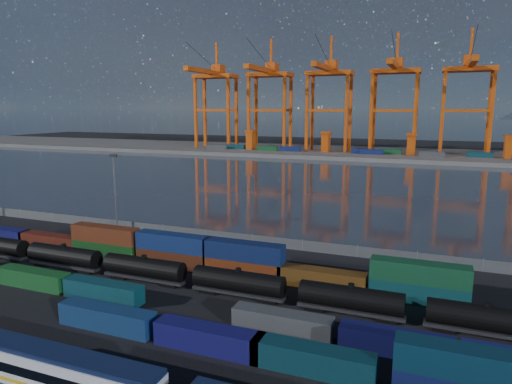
% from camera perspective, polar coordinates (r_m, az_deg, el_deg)
% --- Properties ---
extents(ground, '(700.00, 700.00, 0.00)m').
position_cam_1_polar(ground, '(64.77, -10.01, -13.29)').
color(ground, black).
rests_on(ground, ground).
extents(harbor_water, '(700.00, 700.00, 0.00)m').
position_cam_1_polar(harbor_water, '(160.58, 9.83, 1.01)').
color(harbor_water, '#2E3643').
rests_on(harbor_water, ground).
extents(far_quay, '(700.00, 70.00, 2.00)m').
position_cam_1_polar(far_quay, '(263.40, 14.51, 4.68)').
color(far_quay, '#514F4C').
rests_on(far_quay, ground).
extents(distant_mountains, '(2470.00, 1100.00, 520.00)m').
position_cam_1_polar(distant_mountains, '(1662.02, 23.35, 16.34)').
color(distant_mountains, '#1E2630').
rests_on(distant_mountains, ground).
extents(container_row_south, '(140.13, 2.53, 5.40)m').
position_cam_1_polar(container_row_south, '(47.85, 9.60, -19.90)').
color(container_row_south, '#3A3D3F').
rests_on(container_row_south, ground).
extents(container_row_mid, '(140.70, 2.42, 5.16)m').
position_cam_1_polar(container_row_mid, '(69.71, -21.25, -10.77)').
color(container_row_mid, '#444749').
rests_on(container_row_mid, ground).
extents(container_row_north, '(143.23, 2.63, 5.60)m').
position_cam_1_polar(container_row_north, '(73.17, -4.41, -8.49)').
color(container_row_north, '#101B52').
rests_on(container_row_north, ground).
extents(tanker_string, '(122.07, 2.91, 4.17)m').
position_cam_1_polar(tanker_string, '(67.78, -8.31, -10.24)').
color(tanker_string, black).
rests_on(tanker_string, ground).
extents(waterfront_fence, '(160.12, 0.12, 2.20)m').
position_cam_1_polar(waterfront_fence, '(88.01, -0.48, -5.99)').
color(waterfront_fence, '#595B5E').
rests_on(waterfront_fence, ground).
extents(yard_light_mast, '(1.60, 0.40, 16.60)m').
position_cam_1_polar(yard_light_mast, '(99.42, -17.19, 0.36)').
color(yard_light_mast, slate).
rests_on(yard_light_mast, ground).
extents(gantry_cranes, '(199.92, 47.85, 64.79)m').
position_cam_1_polar(gantry_cranes, '(256.95, 13.01, 13.26)').
color(gantry_cranes, '#D44D0E').
rests_on(gantry_cranes, ground).
extents(quay_containers, '(172.58, 10.99, 2.60)m').
position_cam_1_polar(quay_containers, '(250.45, 11.61, 5.05)').
color(quay_containers, navy).
rests_on(quay_containers, far_quay).
extents(straddle_carriers, '(140.00, 7.00, 11.10)m').
position_cam_1_polar(straddle_carriers, '(253.26, 13.73, 6.05)').
color(straddle_carriers, '#D44D0E').
rests_on(straddle_carriers, far_quay).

